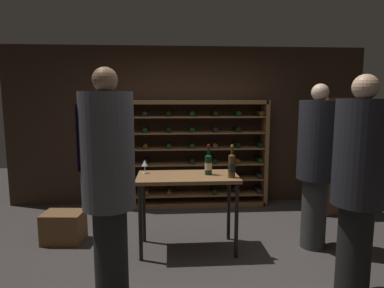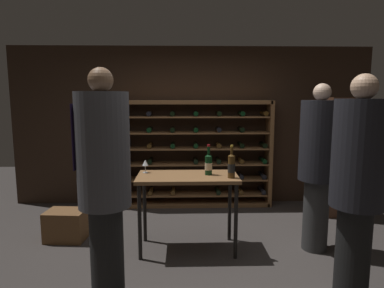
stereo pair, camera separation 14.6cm
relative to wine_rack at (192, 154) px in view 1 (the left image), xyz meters
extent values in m
plane|color=#383330|center=(-0.05, -1.87, -0.87)|extent=(10.17, 10.17, 0.00)
cube|color=#332319|center=(-0.05, 0.21, 0.44)|extent=(5.92, 0.10, 2.61)
cube|color=brown|center=(-1.21, 0.00, 0.00)|extent=(0.06, 0.32, 1.74)
cube|color=brown|center=(1.21, 0.00, 0.00)|extent=(0.06, 0.32, 1.74)
cube|color=brown|center=(0.00, 0.00, 0.84)|extent=(2.42, 0.32, 0.06)
cube|color=brown|center=(0.00, 0.00, -0.84)|extent=(2.42, 0.32, 0.06)
cube|color=brown|center=(0.00, 0.00, -0.67)|extent=(2.34, 0.32, 0.02)
cylinder|color=#4C3314|center=(-0.74, 0.00, -0.62)|extent=(0.08, 0.30, 0.08)
cylinder|color=#4C3314|center=(-0.37, 0.00, -0.62)|extent=(0.08, 0.30, 0.08)
cylinder|color=black|center=(0.37, 0.00, -0.62)|extent=(0.08, 0.30, 0.08)
cylinder|color=#4C3314|center=(0.74, 0.00, -0.62)|extent=(0.08, 0.30, 0.08)
cylinder|color=black|center=(1.11, 0.00, -0.62)|extent=(0.08, 0.30, 0.08)
cube|color=brown|center=(0.00, 0.00, -0.42)|extent=(2.34, 0.32, 0.02)
cylinder|color=black|center=(-1.11, 0.00, -0.36)|extent=(0.08, 0.30, 0.08)
cylinder|color=black|center=(-0.74, 0.00, -0.36)|extent=(0.08, 0.30, 0.08)
cylinder|color=#4C3314|center=(-0.37, 0.00, -0.36)|extent=(0.08, 0.30, 0.08)
cylinder|color=black|center=(0.00, 0.00, -0.36)|extent=(0.08, 0.30, 0.08)
cylinder|color=black|center=(0.37, 0.00, -0.36)|extent=(0.08, 0.30, 0.08)
cylinder|color=black|center=(0.74, 0.00, -0.36)|extent=(0.08, 0.30, 0.08)
cylinder|color=black|center=(1.11, 0.00, -0.36)|extent=(0.08, 0.30, 0.08)
cube|color=brown|center=(0.00, 0.00, -0.16)|extent=(2.34, 0.32, 0.02)
cylinder|color=black|center=(-1.11, 0.00, -0.11)|extent=(0.08, 0.30, 0.08)
cylinder|color=black|center=(-0.74, 0.00, -0.11)|extent=(0.08, 0.30, 0.08)
cylinder|color=black|center=(0.00, 0.00, -0.11)|extent=(0.08, 0.30, 0.08)
cylinder|color=black|center=(0.37, 0.00, -0.11)|extent=(0.08, 0.30, 0.08)
cylinder|color=#4C3314|center=(0.74, 0.00, -0.11)|extent=(0.08, 0.30, 0.08)
cylinder|color=black|center=(1.11, 0.00, -0.11)|extent=(0.08, 0.30, 0.08)
cube|color=brown|center=(0.00, 0.00, 0.09)|extent=(2.34, 0.32, 0.02)
cylinder|color=black|center=(-1.11, 0.00, 0.15)|extent=(0.08, 0.30, 0.08)
cylinder|color=#4C3314|center=(-0.74, 0.00, 0.15)|extent=(0.08, 0.30, 0.08)
cylinder|color=black|center=(-0.37, 0.00, 0.15)|extent=(0.08, 0.30, 0.08)
cylinder|color=black|center=(0.00, 0.00, 0.15)|extent=(0.08, 0.30, 0.08)
cylinder|color=#4C3314|center=(0.37, 0.00, 0.15)|extent=(0.08, 0.30, 0.08)
cylinder|color=black|center=(0.74, 0.00, 0.15)|extent=(0.08, 0.30, 0.08)
cylinder|color=black|center=(1.11, 0.00, 0.15)|extent=(0.08, 0.30, 0.08)
cube|color=brown|center=(0.00, 0.00, 0.35)|extent=(2.34, 0.32, 0.02)
cylinder|color=#4C3314|center=(-1.11, 0.00, 0.41)|extent=(0.08, 0.30, 0.08)
cylinder|color=black|center=(-0.74, 0.00, 0.41)|extent=(0.08, 0.30, 0.08)
cylinder|color=black|center=(-0.37, 0.00, 0.41)|extent=(0.08, 0.30, 0.08)
cylinder|color=black|center=(0.00, 0.00, 0.41)|extent=(0.08, 0.30, 0.08)
cylinder|color=black|center=(0.37, 0.00, 0.41)|extent=(0.08, 0.30, 0.08)
cylinder|color=black|center=(0.74, 0.00, 0.41)|extent=(0.08, 0.30, 0.08)
cube|color=brown|center=(0.00, 0.00, 0.61)|extent=(2.34, 0.32, 0.02)
cylinder|color=black|center=(-1.11, 0.00, 0.66)|extent=(0.08, 0.30, 0.08)
cylinder|color=black|center=(-0.74, 0.00, 0.66)|extent=(0.08, 0.30, 0.08)
cylinder|color=black|center=(-0.37, 0.00, 0.66)|extent=(0.08, 0.30, 0.08)
cylinder|color=black|center=(0.00, 0.00, 0.66)|extent=(0.08, 0.30, 0.08)
cylinder|color=black|center=(0.37, 0.00, 0.66)|extent=(0.08, 0.30, 0.08)
cylinder|color=black|center=(0.74, 0.00, 0.66)|extent=(0.08, 0.30, 0.08)
cylinder|color=#4C3314|center=(1.11, 0.00, 0.66)|extent=(0.08, 0.30, 0.08)
cube|color=brown|center=(-0.16, -1.62, 0.01)|extent=(1.15, 0.58, 0.04)
cylinder|color=black|center=(-0.68, -1.86, -0.44)|extent=(0.04, 0.04, 0.85)
cylinder|color=black|center=(0.37, -1.86, -0.44)|extent=(0.04, 0.04, 0.85)
cylinder|color=black|center=(-0.68, -1.37, -0.44)|extent=(0.04, 0.04, 0.85)
cylinder|color=black|center=(0.37, -1.37, -0.44)|extent=(0.04, 0.04, 0.85)
cylinder|color=#313131|center=(1.34, -1.65, -0.45)|extent=(0.29, 0.29, 0.84)
cylinder|color=black|center=(1.34, -1.65, 0.43)|extent=(0.44, 0.44, 0.91)
sphere|color=beige|center=(1.34, -1.65, 0.97)|extent=(0.20, 0.20, 0.20)
cylinder|color=black|center=(1.28, -2.62, -0.44)|extent=(0.29, 0.29, 0.85)
cylinder|color=black|center=(1.28, -2.62, 0.44)|extent=(0.45, 0.45, 0.92)
sphere|color=tan|center=(1.28, -2.62, 1.00)|extent=(0.21, 0.21, 0.21)
cylinder|color=black|center=(-0.86, -2.62, -0.43)|extent=(0.28, 0.28, 0.88)
cylinder|color=#4C4C51|center=(-0.86, -2.62, 0.48)|extent=(0.44, 0.44, 0.95)
sphere|color=brown|center=(-0.86, -2.62, 1.05)|extent=(0.20, 0.20, 0.20)
cube|color=#26193F|center=(-1.07, -2.70, 0.60)|extent=(0.02, 0.05, 0.53)
cube|color=brown|center=(-1.68, -1.31, -0.68)|extent=(0.51, 0.38, 0.38)
cube|color=#4C2D1E|center=(2.14, -0.50, 0.03)|extent=(0.44, 0.36, 1.78)
cylinder|color=#4C3314|center=(0.33, -1.75, 0.15)|extent=(0.08, 0.08, 0.25)
cone|color=#4C3314|center=(0.33, -1.75, 0.29)|extent=(0.08, 0.08, 0.03)
cylinder|color=#4C3314|center=(0.33, -1.75, 0.34)|extent=(0.03, 0.03, 0.07)
cylinder|color=#B7932D|center=(0.33, -1.75, 0.38)|extent=(0.03, 0.03, 0.02)
cylinder|color=black|center=(0.33, -1.75, 0.14)|extent=(0.08, 0.08, 0.09)
cylinder|color=black|center=(0.09, -1.59, 0.14)|extent=(0.08, 0.08, 0.22)
cone|color=black|center=(0.09, -1.59, 0.26)|extent=(0.08, 0.08, 0.03)
cylinder|color=black|center=(0.09, -1.59, 0.31)|extent=(0.03, 0.03, 0.09)
cylinder|color=maroon|center=(0.09, -1.59, 0.37)|extent=(0.03, 0.03, 0.02)
cylinder|color=#C6B28C|center=(0.09, -1.59, 0.13)|extent=(0.09, 0.09, 0.08)
cylinder|color=silver|center=(-0.66, -1.47, 0.03)|extent=(0.07, 0.07, 0.00)
cylinder|color=silver|center=(-0.66, -1.47, 0.07)|extent=(0.01, 0.01, 0.08)
cone|color=silver|center=(-0.66, -1.47, 0.15)|extent=(0.07, 0.07, 0.07)
cylinder|color=#590A14|center=(-0.66, -1.47, 0.13)|extent=(0.04, 0.04, 0.02)
camera|label=1|loc=(-0.36, -5.30, 0.91)|focal=30.85mm
camera|label=2|loc=(-0.21, -5.31, 0.91)|focal=30.85mm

